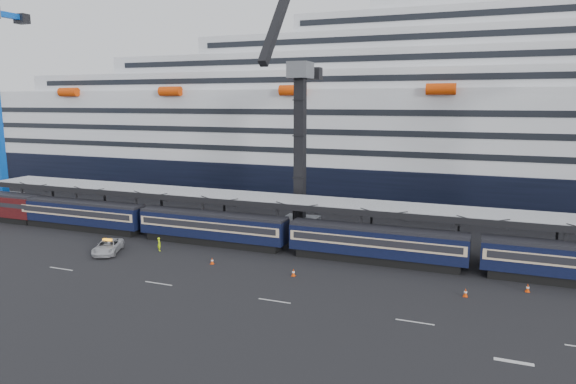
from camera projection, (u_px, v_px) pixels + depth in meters
name	position (u px, v px, depth m)	size (l,w,h in m)	color
ground	(445.00, 307.00, 43.33)	(260.00, 260.00, 0.00)	black
lane_markings	(561.00, 351.00, 35.62)	(111.00, 4.27, 0.02)	beige
train	(408.00, 246.00, 53.78)	(133.05, 3.00, 4.05)	black
canopy	(458.00, 213.00, 55.27)	(130.00, 6.25, 5.53)	gray
cruise_ship	(465.00, 131.00, 83.77)	(214.09, 28.84, 34.00)	black
crane_dark_near	(299.00, 143.00, 65.44)	(4.50, 17.75, 35.08)	#4F5257
pickup_truck	(108.00, 247.00, 58.63)	(2.50, 5.42, 1.51)	#A7A8AE
worker	(159.00, 244.00, 59.47)	(0.58, 0.38, 1.60)	#CCFF0D
traffic_cone_a	(107.00, 248.00, 59.39)	(0.41, 0.41, 0.82)	#D83D06
traffic_cone_b	(212.00, 261.00, 54.72)	(0.38, 0.38, 0.76)	#D83D06
traffic_cone_c	(293.00, 272.00, 50.93)	(0.39, 0.39, 0.79)	#D83D06
traffic_cone_d	(528.00, 288.00, 46.70)	(0.40, 0.40, 0.80)	#D83D06
traffic_cone_e	(466.00, 292.00, 45.58)	(0.40, 0.40, 0.80)	#D83D06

